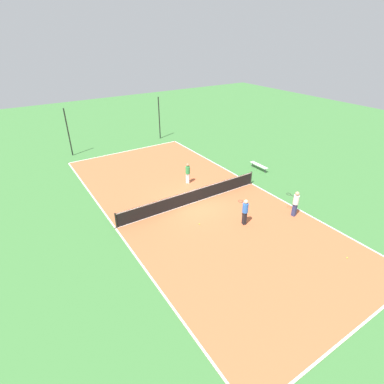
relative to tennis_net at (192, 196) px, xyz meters
The scene contains 11 objects.
ground_plane 0.56m from the tennis_net, ahead, with size 80.00×80.00×0.00m, color #3D7538.
court_surface 0.55m from the tennis_net, ahead, with size 11.42×24.56×0.02m.
tennis_net is the anchor object (origin of this frame).
bench 8.24m from the tennis_net, 11.85° to the left, with size 0.36×1.88×0.45m.
player_near_blue 4.21m from the tennis_net, 71.37° to the right, with size 0.50×0.98×1.76m.
player_near_white 6.91m from the tennis_net, 46.61° to the right, with size 0.43×0.96×1.78m.
player_far_green 3.19m from the tennis_net, 63.22° to the left, with size 0.50×0.50×1.69m.
tennis_ball_midcourt 2.77m from the tennis_net, 113.06° to the right, with size 0.07×0.07×0.07m, color #CCE033.
tennis_ball_far_baseline 10.20m from the tennis_net, 67.96° to the right, with size 0.07×0.07×0.07m, color #CCE033.
fence_post_back_left 15.00m from the tennis_net, 108.89° to the left, with size 0.12×0.12×4.56m.
fence_post_back_right 15.00m from the tennis_net, 71.11° to the left, with size 0.12×0.12×4.56m.
Camera 1 is at (-9.92, -15.35, 10.84)m, focal length 28.00 mm.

